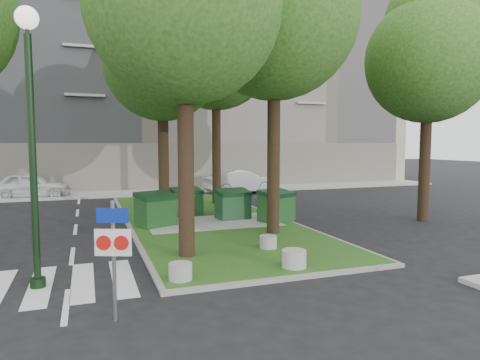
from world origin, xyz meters
name	(u,v)px	position (x,y,z in m)	size (l,w,h in m)	color
ground	(274,281)	(0.00, 0.00, 0.00)	(120.00, 120.00, 0.00)	black
median_island	(205,220)	(0.50, 8.00, 0.06)	(6.00, 16.00, 0.12)	#264B15
median_kerb	(205,220)	(0.50, 8.00, 0.05)	(6.30, 16.30, 0.10)	gray
building_sidewalk	(155,192)	(0.00, 18.50, 0.06)	(42.00, 3.00, 0.12)	#999993
zebra_crossing	(103,279)	(-3.75, 1.50, 0.01)	(5.00, 3.00, 0.01)	silver
apartment_building	(138,82)	(0.00, 26.00, 8.00)	(41.00, 12.00, 16.00)	tan
tree_median_near_right	(276,0)	(2.09, 4.56, 7.99)	(5.60, 5.60, 11.46)	black
tree_median_mid	(164,51)	(-0.91, 9.06, 6.98)	(4.80, 4.80, 9.99)	black
tree_median_far	(217,40)	(2.29, 12.06, 8.32)	(5.80, 5.80, 11.93)	black
tree_street_right	(430,49)	(9.09, 5.06, 6.98)	(5.00, 5.00, 10.06)	black
dumpster_a	(156,210)	(-1.65, 7.04, 0.74)	(1.66, 1.45, 1.29)	#0F370F
dumpster_b	(186,202)	(-0.05, 9.02, 0.69)	(1.40, 1.08, 1.19)	#113B14
dumpster_c	(233,204)	(1.55, 7.53, 0.71)	(1.40, 1.04, 1.23)	#103619
dumpster_d	(276,206)	(3.00, 6.41, 0.73)	(1.63, 1.43, 1.26)	#123B13
bollard_left	(180,271)	(-2.10, 0.50, 0.31)	(0.53, 0.53, 0.38)	#999994
bollard_right	(294,259)	(0.78, 0.50, 0.34)	(0.61, 0.61, 0.44)	#A1A29C
bollard_mid	(268,242)	(0.95, 2.52, 0.30)	(0.51, 0.51, 0.37)	#959691
litter_bin	(245,200)	(3.09, 10.21, 0.46)	(0.39, 0.39, 0.68)	gold
street_lamp	(31,114)	(-5.14, 1.38, 3.84)	(0.49, 0.49, 6.10)	black
traffic_sign_pole	(114,244)	(-3.62, -1.07, 1.41)	(0.63, 0.28, 2.20)	slate
car_white	(30,185)	(-7.16, 18.46, 0.75)	(1.77, 4.39, 1.50)	silver
car_silver	(241,182)	(5.13, 16.48, 0.77)	(1.62, 4.65, 1.53)	#A6AAAE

